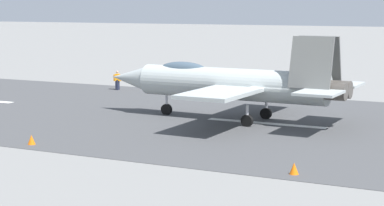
{
  "coord_description": "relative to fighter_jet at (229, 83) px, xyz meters",
  "views": [
    {
      "loc": [
        -13.79,
        40.48,
        7.61
      ],
      "look_at": [
        2.34,
        7.33,
        2.2
      ],
      "focal_mm": 62.8,
      "sensor_mm": 36.0,
      "label": 1
    }
  ],
  "objects": [
    {
      "name": "ground_plane",
      "position": [
        -3.22,
        0.1,
        -2.51
      ],
      "size": [
        400.0,
        400.0,
        0.0
      ],
      "primitive_type": "plane",
      "color": "slate"
    },
    {
      "name": "runway_strip",
      "position": [
        -3.23,
        0.1,
        -2.5
      ],
      "size": [
        240.0,
        26.0,
        0.02
      ],
      "color": "#424345",
      "rests_on": "ground"
    },
    {
      "name": "fighter_jet",
      "position": [
        0.0,
        0.0,
        0.0
      ],
      "size": [
        17.49,
        13.78,
        5.71
      ],
      "color": "#A4ADAC",
      "rests_on": "ground"
    },
    {
      "name": "crew_person",
      "position": [
        15.26,
        -10.38,
        -1.64
      ],
      "size": [
        0.57,
        0.49,
        1.74
      ],
      "color": "#1E2338",
      "rests_on": "ground"
    },
    {
      "name": "marker_cone_near",
      "position": [
        -8.24,
        12.01,
        -2.23
      ],
      "size": [
        0.44,
        0.44,
        0.55
      ],
      "primitive_type": "cone",
      "color": "orange",
      "rests_on": "ground"
    },
    {
      "name": "marker_cone_mid",
      "position": [
        6.69,
        12.01,
        -2.23
      ],
      "size": [
        0.44,
        0.44,
        0.55
      ],
      "primitive_type": "cone",
      "color": "orange",
      "rests_on": "ground"
    }
  ]
}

